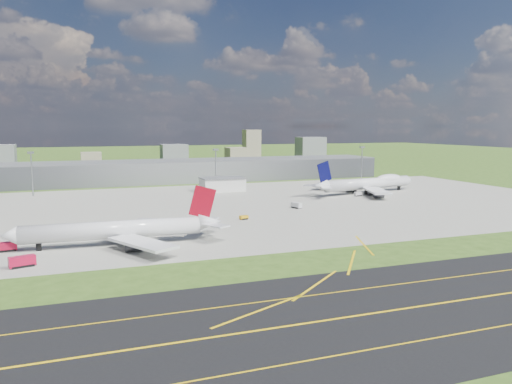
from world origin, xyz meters
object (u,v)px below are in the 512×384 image
object	(u,v)px
airliner_red_twin	(121,230)
van_white_far	(358,194)
airliner_blue_quad	(368,184)
crash_tender	(8,247)
van_white_near	(297,206)
tug_yellow	(244,218)
fire_truck	(22,262)

from	to	relation	value
airliner_red_twin	van_white_far	bearing A→B (deg)	-148.49
airliner_blue_quad	crash_tender	distance (m)	206.17
crash_tender	van_white_far	bearing A→B (deg)	18.07
airliner_red_twin	van_white_near	world-z (taller)	airliner_red_twin
tug_yellow	van_white_far	bearing A→B (deg)	16.05
airliner_blue_quad	tug_yellow	world-z (taller)	airliner_blue_quad
airliner_red_twin	van_white_near	xyz separation A→B (m)	(88.54, 49.91, -3.86)
fire_truck	airliner_red_twin	bearing A→B (deg)	14.91
airliner_red_twin	crash_tender	world-z (taller)	airliner_red_twin
fire_truck	crash_tender	xyz separation A→B (m)	(-6.18, 21.67, -0.09)
airliner_blue_quad	van_white_near	distance (m)	74.60
crash_tender	tug_yellow	bearing A→B (deg)	11.78
crash_tender	airliner_blue_quad	bearing A→B (deg)	19.19
airliner_red_twin	van_white_far	distance (m)	160.03
crash_tender	airliner_red_twin	bearing A→B (deg)	-10.94
fire_truck	tug_yellow	distance (m)	96.31
fire_truck	van_white_far	xyz separation A→B (m)	(169.65, 94.49, -0.40)
airliner_red_twin	crash_tender	distance (m)	35.96
tug_yellow	crash_tender	bearing A→B (deg)	-176.25
fire_truck	van_white_far	bearing A→B (deg)	13.06
fire_truck	van_white_near	size ratio (longest dim) A/B	1.24
airliner_blue_quad	van_white_far	size ratio (longest dim) A/B	16.56
van_white_near	van_white_far	distance (m)	58.36
airliner_blue_quad	van_white_far	world-z (taller)	airliner_blue_quad
fire_truck	crash_tender	size ratio (longest dim) A/B	1.29
crash_tender	van_white_near	xyz separation A→B (m)	(124.07, 45.85, -0.10)
crash_tender	van_white_near	distance (m)	132.27
airliner_red_twin	van_white_near	distance (m)	101.71
fire_truck	van_white_near	xyz separation A→B (m)	(117.89, 67.52, -0.19)
van_white_near	van_white_far	xyz separation A→B (m)	(51.76, 26.97, -0.21)
airliner_blue_quad	van_white_far	bearing A→B (deg)	-154.89
airliner_red_twin	airliner_blue_quad	xyz separation A→B (m)	(153.33, 86.63, 0.54)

